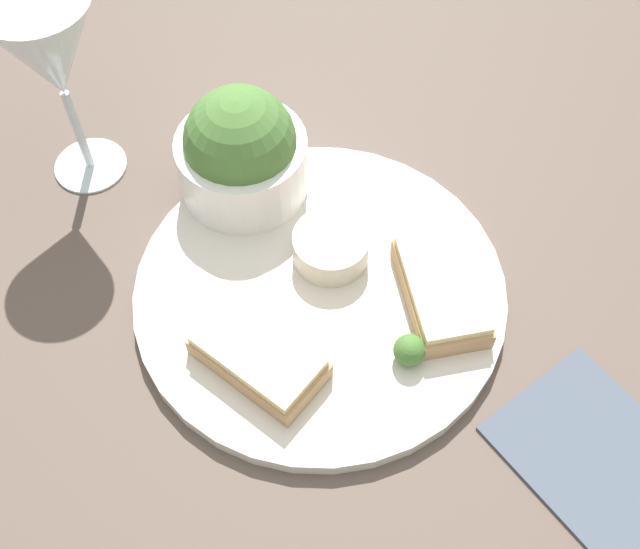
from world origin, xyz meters
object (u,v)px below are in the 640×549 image
Objects in this scene: cheese_toast_far at (441,290)px; wine_glass at (50,53)px; salad_bowl at (241,152)px; cheese_toast_near at (259,357)px; sauce_ramekin at (331,246)px; napkin at (595,452)px.

cheese_toast_far is 0.36m from wine_glass.
salad_bowl reaches higher than cheese_toast_near.
salad_bowl is 0.17m from wine_glass.
cheese_toast_near is 0.16m from cheese_toast_far.
sauce_ramekin is 0.10m from cheese_toast_far.
cheese_toast_far is at bearing -163.14° from salad_bowl.
salad_bowl is 0.37m from napkin.
cheese_toast_near is 0.82× the size of napkin.
cheese_toast_near is at bearing -179.17° from wine_glass.
cheese_toast_far is 0.64× the size of wine_glass.
sauce_ramekin is 0.26m from napkin.
cheese_toast_far is 0.88× the size of napkin.
salad_bowl is 0.11m from sauce_ramekin.
wine_glass is at bearing 26.10° from sauce_ramekin.
napkin is (-0.17, -0.01, -0.02)m from cheese_toast_far.
sauce_ramekin is at bearing -172.87° from salad_bowl.
salad_bowl is 1.01× the size of cheese_toast_near.
cheese_toast_near is 0.26m from napkin.
cheese_toast_near is at bearing 149.08° from salad_bowl.
salad_bowl is 0.60× the size of wine_glass.
sauce_ramekin is at bearing -66.24° from cheese_toast_near.
salad_bowl is at bearing -30.92° from cheese_toast_near.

